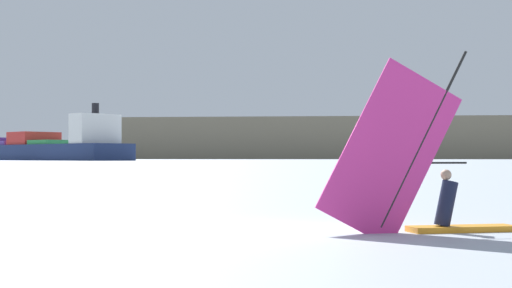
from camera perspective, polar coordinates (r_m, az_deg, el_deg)
The scene contains 4 objects.
ground_plane at distance 16.84m, azimuth 1.60°, elevation -6.08°, with size 4000.00×4000.00×0.00m, color #9EA8B2.
windsurfer at distance 16.64m, azimuth 11.60°, elevation -2.72°, with size 4.21×1.20×3.97m.
cargo_ship at distance 505.41m, azimuth -14.85°, elevation -0.29°, with size 128.30×126.70×31.96m.
distant_headland at distance 1227.52m, azimuth -6.62°, elevation 0.16°, with size 1200.95×442.84×51.76m, color #756B56.
Camera 1 is at (-0.77, -16.75, 1.50)m, focal length 56.99 mm.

